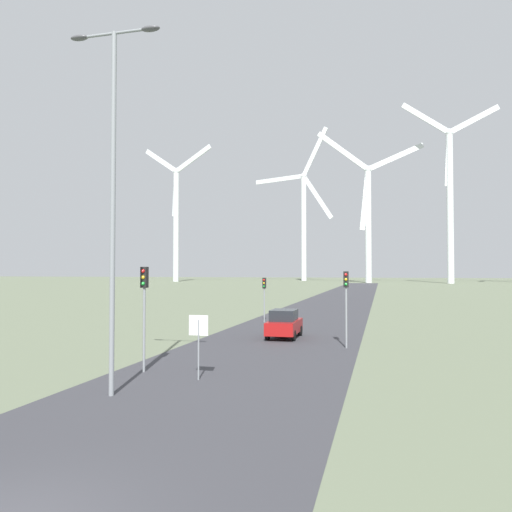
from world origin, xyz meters
name	(u,v)px	position (x,y,z in m)	size (l,w,h in m)	color
road_surface	(324,310)	(0.00, 48.00, 0.00)	(10.00, 240.00, 0.01)	#38383D
streetlamp	(113,172)	(-2.92, 8.43, 7.82)	(3.51, 0.32, 12.89)	gray
stop_sign_near	(199,335)	(-0.87, 11.52, 1.80)	(0.81, 0.07, 2.57)	gray
traffic_light_post_near_left	(144,295)	(-3.70, 12.40, 3.29)	(0.28, 0.33, 4.51)	gray
traffic_light_post_near_right	(346,292)	(4.29, 21.15, 3.15)	(0.28, 0.34, 4.31)	gray
traffic_light_post_mid_left	(264,290)	(-3.39, 33.68, 2.74)	(0.28, 0.33, 3.74)	gray
car_approaching	(284,324)	(0.10, 24.51, 0.91)	(1.88, 4.12, 1.83)	maroon
wind_turbine_far_left	(176,213)	(-72.05, 174.37, 26.79)	(30.89, 7.91, 53.84)	silver
wind_turbine_left	(304,215)	(-25.75, 202.21, 28.05)	(34.55, 6.37, 64.68)	silver
wind_turbine_center	(368,210)	(1.74, 171.55, 25.50)	(36.70, 10.69, 53.27)	silver
wind_turbine_right	(450,192)	(28.59, 169.98, 30.69)	(31.98, 5.73, 61.33)	silver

